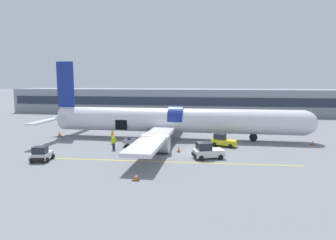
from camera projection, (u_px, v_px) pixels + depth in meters
name	position (u px, v px, depth m)	size (l,w,h in m)	color
ground_plane	(190.00, 152.00, 34.88)	(500.00, 500.00, 0.00)	slate
apron_marking_line	(164.00, 162.00, 30.87)	(27.94, 1.42, 0.01)	yellow
terminal_strip	(204.00, 101.00, 75.95)	(98.44, 11.51, 6.20)	gray
airplane	(172.00, 121.00, 42.79)	(38.31, 34.58, 11.12)	silver
baggage_tug_lead	(41.00, 155.00, 31.11)	(2.30, 2.59, 1.58)	silver
baggage_tug_mid	(223.00, 141.00, 38.04)	(3.38, 2.38, 1.60)	yellow
baggage_tug_rear	(207.00, 151.00, 32.12)	(3.63, 2.78, 1.76)	silver
baggage_cart_loading	(135.00, 142.00, 38.14)	(3.80, 2.26, 1.06)	#999BA0
ground_crew_loader_a	(169.00, 136.00, 40.24)	(0.55, 0.58, 1.76)	#1E2338
ground_crew_loader_b	(167.00, 137.00, 39.06)	(0.57, 0.57, 1.79)	black
ground_crew_driver	(114.00, 142.00, 36.04)	(0.56, 0.56, 1.75)	#1E2338
ground_crew_supervisor	(112.00, 137.00, 39.71)	(0.40, 0.59, 1.72)	#2D2D33
suitcase_on_tarmac_upright	(129.00, 148.00, 35.74)	(0.38, 0.32, 0.80)	#721951
safety_cone_nose	(313.00, 143.00, 38.90)	(0.52, 0.52, 0.61)	black
safety_cone_engine_left	(136.00, 177.00, 25.07)	(0.58, 0.58, 0.64)	black
safety_cone_wingtip	(179.00, 149.00, 35.04)	(0.44, 0.44, 0.76)	black
safety_cone_tail	(59.00, 134.00, 44.87)	(0.64, 0.64, 0.79)	black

